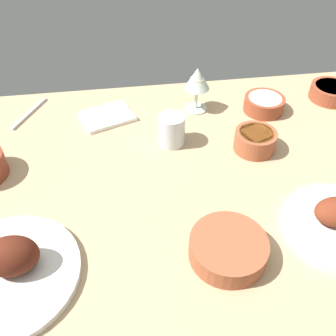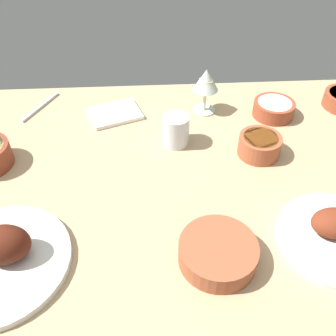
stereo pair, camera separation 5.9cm
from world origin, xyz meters
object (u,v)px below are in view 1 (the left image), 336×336
Objects in this scene: plate_center_main at (8,269)px; fork_loose at (29,113)px; wine_glass at (197,81)px; bowl_soup at (255,140)px; bowl_sauce at (228,248)px; water_tumbler at (172,130)px; bowl_pasta at (331,92)px; bowl_cream at (264,103)px; folded_napkin at (107,116)px.

fork_loose is at bearing 93.69° from plate_center_main.
bowl_soup is at bearing -61.38° from wine_glass.
wine_glass is at bearing 118.62° from bowl_soup.
water_tumbler is (-5.48, 38.52, 1.78)cm from bowl_sauce.
fork_loose is at bearing 157.35° from bowl_soup.
bowl_pasta is 96.04cm from fork_loose.
bowl_cream and bowl_pasta have the same top height.
folded_napkin is at bearing 68.85° from plate_center_main.
fork_loose is (-63.14, 26.35, -2.63)cm from bowl_soup.
bowl_cream is 0.88× the size of wine_glass.
wine_glass is 52.40cm from fork_loose.
bowl_sauce is (-16.37, -32.52, -0.45)cm from bowl_soup.
bowl_soup is at bearing -27.80° from folded_napkin.
bowl_sauce reaches higher than folded_napkin.
bowl_cream reaches higher than folded_napkin.
bowl_pasta is 0.84× the size of bowl_sauce.
bowl_sauce is at bearing -116.73° from bowl_soup.
water_tumbler reaches higher than folded_napkin.
bowl_sauce is 54.88cm from wine_glass.
wine_glass is (4.55, 54.19, 7.35)cm from bowl_sauce.
bowl_cream is at bearing -3.44° from folded_napkin.
wine_glass is (47.62, 52.53, 7.69)cm from plate_center_main.
wine_glass reaches higher than plate_center_main.
bowl_cream is at bearing 21.14° from water_tumbler.
plate_center_main is 43.11cm from bowl_sauce.
plate_center_main is 1.62× the size of fork_loose.
plate_center_main is 3.29× the size of water_tumbler.
fork_loose is at bearing 128.46° from bowl_sauce.
fork_loose is (-41.29, 20.35, -3.96)cm from water_tumbler.
bowl_cream is 22.32cm from wine_glass.
folded_napkin is 24.32cm from fork_loose.
wine_glass reaches higher than folded_napkin.
plate_center_main is 2.17× the size of bowl_pasta.
wine_glass is at bearing 179.77° from bowl_pasta.
water_tumbler is (-30.74, -11.89, 1.84)cm from bowl_cream.
bowl_cream is at bearing -10.35° from wine_glass.
folded_napkin is at bearing 176.56° from bowl_cream.
folded_napkin is at bearing 113.41° from bowl_sauce.
bowl_soup is 68.47cm from fork_loose.
bowl_sauce reaches higher than bowl_cream.
wine_glass reaches higher than bowl_cream.
wine_glass is (-20.72, 3.78, 7.40)cm from bowl_cream.
fork_loose is at bearing 166.81° from folded_napkin.
bowl_cream is 0.69× the size of fork_loose.
bowl_cream is 33.01cm from water_tumbler.
plate_center_main reaches higher than water_tumbler.
bowl_pasta is at bearing 0.55° from folded_napkin.
bowl_pasta is at bearing 33.28° from bowl_soup.
wine_glass is at bearing 85.20° from bowl_sauce.
wine_glass reaches higher than water_tumbler.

